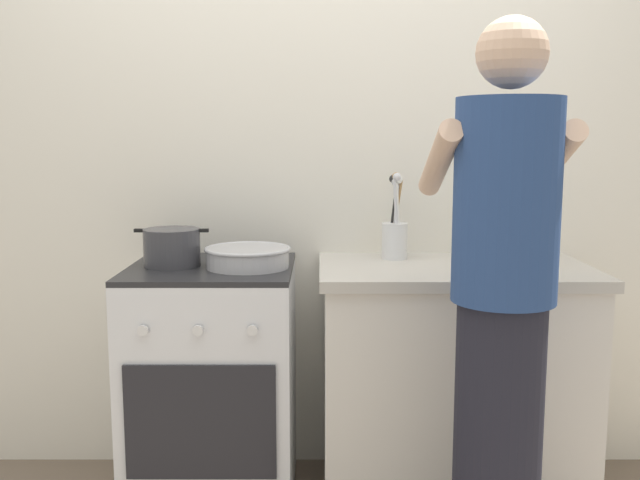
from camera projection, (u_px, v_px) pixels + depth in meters
back_wall at (357, 167)px, 2.91m from camera, size 3.20×0.10×2.50m
countertop at (452, 382)px, 2.68m from camera, size 1.00×0.60×0.90m
stove_range at (214, 383)px, 2.68m from camera, size 0.60×0.62×0.90m
pot at (173, 247)px, 2.60m from camera, size 0.27×0.21×0.14m
mixing_bowl at (248, 256)px, 2.57m from camera, size 0.31×0.31×0.08m
utensil_crock at (395, 233)px, 2.75m from camera, size 0.10×0.10×0.34m
oil_bottle at (507, 235)px, 2.61m from camera, size 0.07×0.07×0.26m
person at (502, 314)px, 2.06m from camera, size 0.41×0.50×1.70m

